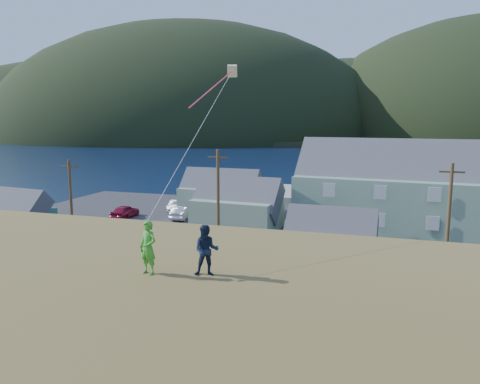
# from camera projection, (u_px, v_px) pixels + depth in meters

# --- Properties ---
(ground) EXTENTS (900.00, 900.00, 0.00)m
(ground) POSITION_uv_depth(u_px,v_px,m) (253.00, 282.00, 34.92)
(ground) COLOR #0A1638
(ground) RESTS_ON ground
(grass_strip) EXTENTS (110.00, 8.00, 0.10)m
(grass_strip) POSITION_uv_depth(u_px,v_px,m) (246.00, 291.00, 33.03)
(grass_strip) COLOR #4C3D19
(grass_strip) RESTS_ON ground
(waterfront_lot) EXTENTS (72.00, 36.00, 0.12)m
(waterfront_lot) POSITION_uv_depth(u_px,v_px,m) (296.00, 230.00, 50.94)
(waterfront_lot) COLOR #28282B
(waterfront_lot) RESTS_ON ground
(wharf) EXTENTS (26.00, 14.00, 0.90)m
(wharf) POSITION_uv_depth(u_px,v_px,m) (286.00, 193.00, 74.34)
(wharf) COLOR gray
(wharf) RESTS_ON ground
(far_shore) EXTENTS (900.00, 320.00, 2.00)m
(far_shore) POSITION_uv_depth(u_px,v_px,m) (375.00, 135.00, 345.86)
(far_shore) COLOR black
(far_shore) RESTS_ON ground
(far_hills) EXTENTS (760.00, 265.00, 143.00)m
(far_hills) POSITION_uv_depth(u_px,v_px,m) (433.00, 136.00, 287.44)
(far_hills) COLOR black
(far_hills) RESTS_ON ground
(lodge) EXTENTS (34.98, 12.98, 12.03)m
(lodge) POSITION_uv_depth(u_px,v_px,m) (461.00, 192.00, 48.46)
(lodge) COLOR slate
(lodge) RESTS_ON waterfront_lot
(shed_teal) EXTENTS (8.19, 6.20, 5.93)m
(shed_teal) POSITION_uv_depth(u_px,v_px,m) (13.00, 214.00, 48.78)
(shed_teal) COLOR #2D686A
(shed_teal) RESTS_ON waterfront_lot
(shed_palegreen_near) EXTENTS (10.04, 6.80, 6.96)m
(shed_palegreen_near) POSITION_uv_depth(u_px,v_px,m) (237.00, 205.00, 51.68)
(shed_palegreen_near) COLOR gray
(shed_palegreen_near) RESTS_ON waterfront_lot
(shed_white) EXTENTS (7.54, 5.14, 5.88)m
(shed_white) POSITION_uv_depth(u_px,v_px,m) (330.00, 239.00, 38.52)
(shed_white) COLOR silver
(shed_white) RESTS_ON waterfront_lot
(shed_palegreen_far) EXTENTS (10.48, 6.22, 6.92)m
(shed_palegreen_far) POSITION_uv_depth(u_px,v_px,m) (220.00, 192.00, 61.13)
(shed_palegreen_far) COLOR slate
(shed_palegreen_far) RESTS_ON waterfront_lot
(utility_poles) EXTENTS (30.45, 0.24, 9.63)m
(utility_poles) POSITION_uv_depth(u_px,v_px,m) (234.00, 215.00, 36.23)
(utility_poles) COLOR #47331E
(utility_poles) RESTS_ON waterfront_lot
(parked_cars) EXTENTS (27.96, 12.60, 1.56)m
(parked_cars) POSITION_uv_depth(u_px,v_px,m) (225.00, 211.00, 57.37)
(parked_cars) COLOR black
(parked_cars) RESTS_ON waterfront_lot
(kite_flyer_green) EXTENTS (0.70, 0.55, 1.70)m
(kite_flyer_green) POSITION_uv_depth(u_px,v_px,m) (148.00, 248.00, 14.64)
(kite_flyer_green) COLOR green
(kite_flyer_green) RESTS_ON hillside
(kite_flyer_navy) EXTENTS (0.92, 0.80, 1.61)m
(kite_flyer_navy) POSITION_uv_depth(u_px,v_px,m) (206.00, 250.00, 14.49)
(kite_flyer_navy) COLOR #141F37
(kite_flyer_navy) RESTS_ON hillside
(kite_rig) EXTENTS (0.90, 4.86, 10.67)m
(kite_rig) POSITION_uv_depth(u_px,v_px,m) (228.00, 75.00, 22.13)
(kite_rig) COLOR beige
(kite_rig) RESTS_ON ground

